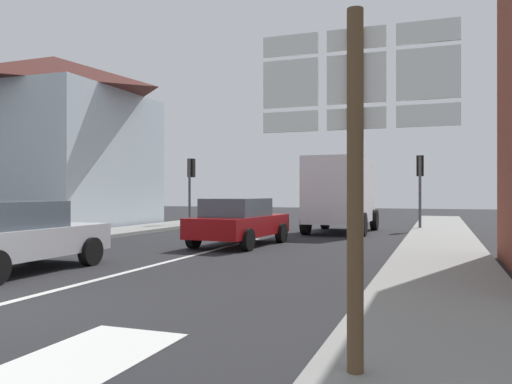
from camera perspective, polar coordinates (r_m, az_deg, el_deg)
The scene contains 12 objects.
ground_plane at distance 16.50m, azimuth -2.11°, elevation -5.81°, with size 80.00×80.00×0.00m, color #232326.
sidewalk_right at distance 13.34m, azimuth 19.85°, elevation -6.87°, with size 2.28×44.00×0.14m, color gray.
sidewalk_left at distance 18.09m, azimuth -23.03°, elevation -5.08°, with size 2.28×44.00×0.14m, color gray.
lane_centre_stripe at distance 12.89m, azimuth -8.77°, elevation -7.40°, with size 0.16×12.00×0.01m, color silver.
lane_turn_arrow at distance 5.65m, azimuth -18.55°, elevation -17.00°, with size 1.20×2.20×0.01m, color silver.
clapboard_house_left at distance 26.62m, azimuth -21.46°, elevation 5.29°, with size 8.15×8.83×8.19m.
sedan_near at distance 11.76m, azimuth -25.46°, elevation -4.40°, with size 1.97×4.20×1.47m.
sedan_far at distance 16.06m, azimuth -1.90°, elevation -3.25°, with size 2.19×4.31×1.47m.
delivery_truck at distance 21.48m, azimuth 9.39°, elevation -0.07°, with size 2.55×5.03×3.05m.
route_sign_post at distance 4.44m, azimuth 10.96°, elevation 4.49°, with size 1.66×0.14×3.20m.
traffic_light_far_right at distance 23.45m, azimuth 17.71°, elevation 1.81°, with size 0.30×0.49×3.26m.
traffic_light_far_left at distance 25.18m, azimuth -7.22°, elevation 1.74°, with size 0.30×0.49×3.30m.
Camera 1 is at (6.08, -5.25, 1.65)m, focal length 36.14 mm.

